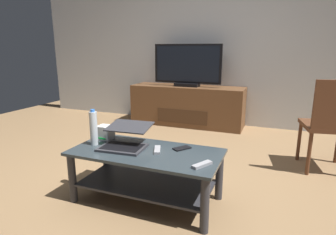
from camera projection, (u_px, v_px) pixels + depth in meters
ground_plane at (158, 184)px, 2.52m from camera, size 7.68×7.68×0.00m
back_wall at (219, 34)px, 4.35m from camera, size 6.40×0.12×2.80m
coffee_table at (146, 167)px, 2.20m from camera, size 1.16×0.56×0.42m
media_cabinet at (187, 105)px, 4.46m from camera, size 1.76×0.51×0.62m
television at (187, 66)px, 4.29m from camera, size 1.06×0.20×0.64m
dining_chair at (331, 121)px, 2.66m from camera, size 0.51×0.51×0.92m
laptop at (125, 139)px, 2.25m from camera, size 0.38×0.42×0.17m
router_box at (105, 132)px, 2.44m from camera, size 0.12×0.11×0.12m
water_bottle_near at (94, 128)px, 2.28m from camera, size 0.06×0.06×0.30m
cell_phone at (182, 148)px, 2.21m from camera, size 0.14×0.15×0.01m
tv_remote at (202, 165)px, 1.88m from camera, size 0.12×0.16×0.02m
soundbar_remote at (157, 150)px, 2.16m from camera, size 0.10×0.16×0.02m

